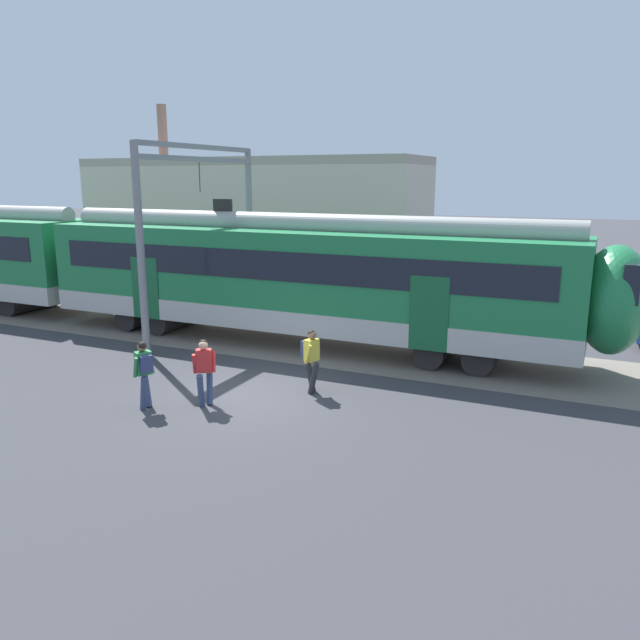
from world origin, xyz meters
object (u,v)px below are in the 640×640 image
(pedestrian_green, at_px, (144,369))
(pedestrian_red, at_px, (204,366))
(commuter_train, at_px, (97,262))
(pedestrian_yellow, at_px, (311,355))

(pedestrian_green, distance_m, pedestrian_red, 1.41)
(commuter_train, bearing_deg, pedestrian_yellow, -20.84)
(pedestrian_red, distance_m, pedestrian_yellow, 2.73)
(commuter_train, xyz_separation_m, pedestrian_green, (8.05, -6.96, -1.26))
(commuter_train, height_order, pedestrian_yellow, commuter_train)
(pedestrian_green, bearing_deg, commuter_train, 139.14)
(commuter_train, distance_m, pedestrian_yellow, 12.00)
(commuter_train, distance_m, pedestrian_green, 10.72)
(pedestrian_yellow, bearing_deg, pedestrian_red, -135.13)
(pedestrian_red, xyz_separation_m, pedestrian_yellow, (1.93, 1.92, 0.00))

